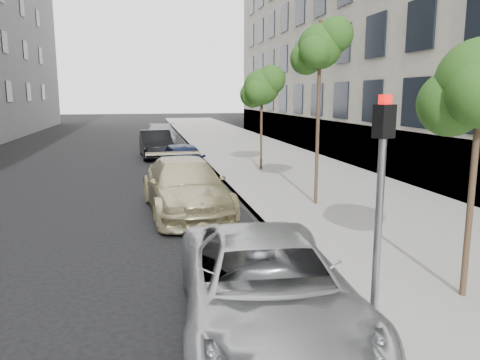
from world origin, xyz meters
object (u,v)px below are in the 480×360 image
object	(u,v)px
tree_mid	(321,47)
sedan_blue	(184,160)
minivan	(266,287)
tree_far	(262,87)
suv	(185,186)
signal_pole	(380,187)
sedan_black	(156,144)
sedan_rear	(160,136)

from	to	relation	value
tree_mid	sedan_blue	xyz separation A→B (m)	(-3.33, 6.15, -3.88)
tree_mid	minivan	xyz separation A→B (m)	(-3.33, -6.81, -3.87)
tree_far	suv	world-z (taller)	tree_far
signal_pole	suv	world-z (taller)	signal_pole
tree_mid	minivan	world-z (taller)	tree_mid
sedan_blue	tree_mid	bearing A→B (deg)	-67.44
tree_mid	minivan	distance (m)	8.51
tree_far	sedan_blue	bearing A→B (deg)	-173.93
signal_pole	suv	distance (m)	7.80
tree_far	sedan_black	size ratio (longest dim) A/B	1.00
suv	sedan_rear	bearing A→B (deg)	85.82
tree_mid	sedan_rear	xyz separation A→B (m)	(-3.83, 17.46, -3.85)
minivan	tree_mid	bearing A→B (deg)	68.36
tree_mid	sedan_black	xyz separation A→B (m)	(-4.26, 12.26, -3.84)
minivan	sedan_black	xyz separation A→B (m)	(-0.94, 19.07, 0.03)
suv	sedan_black	xyz separation A→B (m)	(-0.47, 12.01, -0.03)
tree_far	sedan_rear	xyz separation A→B (m)	(-3.83, 10.96, -2.87)
sedan_black	sedan_rear	world-z (taller)	sedan_black
tree_far	tree_mid	bearing A→B (deg)	-90.00
tree_mid	sedan_blue	bearing A→B (deg)	118.43
signal_pole	sedan_black	xyz separation A→B (m)	(-2.34, 19.46, -1.38)
minivan	tree_far	bearing A→B (deg)	80.37
tree_far	signal_pole	size ratio (longest dim) A/B	1.39
tree_far	sedan_black	bearing A→B (deg)	126.51
tree_far	suv	distance (m)	7.84
signal_pole	sedan_black	size ratio (longest dim) A/B	0.72
tree_mid	minivan	bearing A→B (deg)	-116.05
sedan_black	sedan_blue	bearing A→B (deg)	-84.88
sedan_black	tree_mid	bearing A→B (deg)	-74.42
minivan	sedan_black	distance (m)	19.09
suv	sedan_rear	size ratio (longest dim) A/B	1.05
suv	sedan_blue	size ratio (longest dim) A/B	1.30
sedan_rear	tree_mid	bearing A→B (deg)	-72.78
tree_far	suv	xyz separation A→B (m)	(-3.79, -6.25, -2.84)
tree_mid	signal_pole	bearing A→B (deg)	-104.98
suv	sedan_black	distance (m)	12.02
signal_pole	sedan_blue	bearing A→B (deg)	75.12
tree_mid	suv	xyz separation A→B (m)	(-3.79, 0.25, -3.81)
sedan_blue	minivan	bearing A→B (deg)	-95.87
tree_mid	sedan_black	bearing A→B (deg)	109.18
minivan	sedan_rear	size ratio (longest dim) A/B	1.01
signal_pole	sedan_blue	size ratio (longest dim) A/B	0.79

